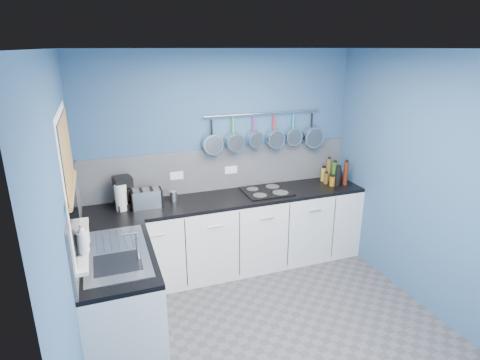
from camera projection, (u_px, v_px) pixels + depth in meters
floor at (272, 331)px, 3.70m from camera, size 3.20×3.00×0.02m
ceiling at (281, 47)px, 2.90m from camera, size 3.20×3.00×0.02m
wall_back at (222, 160)px, 4.65m from camera, size 3.20×0.02×2.50m
wall_front at (406, 316)px, 1.96m from camera, size 3.20×0.02×2.50m
wall_left at (68, 236)px, 2.78m from camera, size 0.02×3.00×2.50m
wall_right at (428, 185)px, 3.82m from camera, size 0.02×3.00×2.50m
backsplash_back at (223, 169)px, 4.66m from camera, size 3.20×0.02×0.50m
backsplash_left at (76, 216)px, 3.35m from camera, size 0.02×1.80×0.50m
cabinet_run_back at (231, 234)px, 4.63m from camera, size 3.20×0.60×0.86m
worktop_back at (231, 199)px, 4.49m from camera, size 3.20×0.60×0.04m
cabinet_run_left at (122, 302)px, 3.41m from camera, size 0.60×1.20×0.86m
worktop_left at (116, 255)px, 3.26m from camera, size 0.60×1.20×0.04m
window_frame at (69, 182)px, 2.96m from camera, size 0.01×1.00×1.10m
window_glass at (70, 182)px, 2.96m from camera, size 0.01×0.90×1.00m
bamboo_blind at (67, 153)px, 2.89m from camera, size 0.01×0.90×0.55m
window_sill at (82, 243)px, 3.13m from camera, size 0.10×0.98×0.03m
sink_unit at (116, 253)px, 3.26m from camera, size 0.50×0.95×0.01m
mixer_tap at (137, 246)px, 3.11m from camera, size 0.12×0.08×0.26m
socket_left at (177, 176)px, 4.47m from camera, size 0.15×0.01×0.09m
socket_right at (231, 170)px, 4.68m from camera, size 0.15×0.01×0.09m
pot_rail at (264, 113)px, 4.59m from camera, size 1.45×0.02×0.02m
soap_bottle_a at (82, 239)px, 2.91m from camera, size 0.12×0.12×0.24m
soap_bottle_b at (83, 234)px, 3.06m from camera, size 0.09×0.10×0.17m
paper_towel at (121, 198)px, 4.08m from camera, size 0.13×0.13×0.27m
coffee_maker at (124, 192)px, 4.14m from camera, size 0.23×0.24×0.33m
toaster at (147, 198)px, 4.17m from camera, size 0.30×0.17×0.19m
canister at (173, 196)px, 4.34m from camera, size 0.10×0.10×0.12m
hob at (266, 191)px, 4.64m from camera, size 0.54×0.47×0.01m
pan_0 at (212, 135)px, 4.44m from camera, size 0.23×0.09×0.42m
pan_1 at (233, 133)px, 4.52m from camera, size 0.21×0.13×0.40m
pan_2 at (254, 130)px, 4.59m from camera, size 0.19×0.12×0.38m
pan_3 at (274, 130)px, 4.68m from camera, size 0.22×0.12×0.41m
pan_4 at (293, 129)px, 4.76m from camera, size 0.21×0.08×0.40m
pan_5 at (311, 129)px, 4.85m from camera, size 0.26×0.12×0.45m
condiment_0 at (336, 173)px, 5.05m from camera, size 0.05×0.05×0.17m
condiment_1 at (329, 170)px, 5.00m from camera, size 0.06×0.06×0.28m
condiment_2 at (323, 174)px, 4.99m from camera, size 0.07×0.07×0.17m
condiment_3 at (340, 178)px, 4.94m from camera, size 0.06×0.06×0.13m
condiment_4 at (334, 173)px, 4.89m from camera, size 0.06×0.06×0.27m
condiment_5 at (326, 178)px, 4.90m from camera, size 0.06×0.06×0.14m
condiment_6 at (346, 173)px, 4.84m from camera, size 0.05×0.05×0.29m
condiment_7 at (338, 176)px, 4.81m from camera, size 0.07×0.07×0.24m
condiment_8 at (332, 181)px, 4.82m from camera, size 0.06×0.06×0.12m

